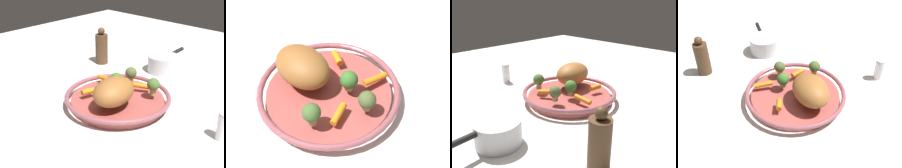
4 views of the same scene
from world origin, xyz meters
The scene contains 12 objects.
ground_plane centered at (0.00, 0.00, 0.00)m, with size 2.08×2.08×0.00m, color silver.
serving_bowl centered at (0.00, 0.00, 0.02)m, with size 0.34×0.34×0.04m.
roast_chicken_piece centered at (0.06, 0.04, 0.08)m, with size 0.15×0.11×0.08m, color #995E2C.
baby_carrot_right centered at (-0.05, -0.10, 0.05)m, with size 0.02×0.02×0.06m, color orange.
baby_carrot_near_rim centered at (-0.09, 0.03, 0.05)m, with size 0.02×0.02×0.05m, color orange.
baby_carrot_center centered at (0.07, -0.07, 0.05)m, with size 0.02×0.02×0.04m, color orange.
broccoli_floret_edge centered at (-0.10, -0.03, 0.07)m, with size 0.04×0.04×0.05m.
broccoli_floret_large centered at (-0.07, 0.09, 0.07)m, with size 0.04×0.04×0.06m.
broccoli_floret_small centered at (-0.03, -0.04, 0.07)m, with size 0.04×0.04×0.05m.
salt_shaker centered at (-0.05, 0.33, 0.04)m, with size 0.03×0.03×0.08m.
pepper_mill centered at (-0.23, -0.30, 0.07)m, with size 0.05×0.05×0.16m.
saucepan centered at (-0.33, -0.06, 0.03)m, with size 0.21×0.12×0.07m.
Camera 4 is at (0.68, -0.17, 0.63)m, focal length 44.03 mm.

